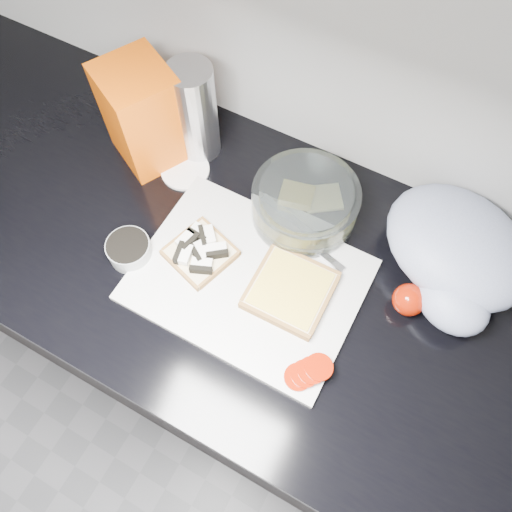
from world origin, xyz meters
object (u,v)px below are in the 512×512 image
(bread_bag, at_px, (143,115))
(steel_canister, at_px, (195,112))
(glass_bowl, at_px, (305,205))
(cutting_board, at_px, (248,280))

(bread_bag, relative_size, steel_canister, 1.00)
(glass_bowl, distance_m, bread_bag, 0.35)
(bread_bag, bearing_deg, glass_bowl, 28.56)
(glass_bowl, xyz_separation_m, steel_canister, (-0.27, 0.05, 0.06))
(cutting_board, relative_size, steel_canister, 1.92)
(glass_bowl, bearing_deg, steel_canister, 169.58)
(cutting_board, relative_size, bread_bag, 1.91)
(glass_bowl, relative_size, bread_bag, 0.96)
(cutting_board, bearing_deg, bread_bag, 152.39)
(steel_canister, bearing_deg, cutting_board, -42.93)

